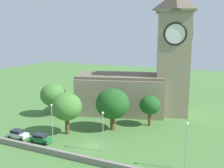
{
  "coord_description": "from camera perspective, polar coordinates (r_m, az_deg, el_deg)",
  "views": [
    {
      "loc": [
        23.15,
        -40.91,
        20.85
      ],
      "look_at": [
        -0.14,
        9.04,
        10.25
      ],
      "focal_mm": 43.23,
      "sensor_mm": 36.0,
      "label": 1
    }
  ],
  "objects": [
    {
      "name": "ground_plane",
      "position": [
        64.01,
        2.39,
        -8.13
      ],
      "size": [
        200.0,
        200.0,
        0.0
      ],
      "primitive_type": "plane",
      "color": "#477538"
    },
    {
      "name": "church",
      "position": [
        69.9,
        6.37,
        1.37
      ],
      "size": [
        30.45,
        18.19,
        30.38
      ],
      "color": "gray",
      "rests_on": "ground"
    },
    {
      "name": "quay_barrier",
      "position": [
        46.68,
        -7.86,
        -15.03
      ],
      "size": [
        58.31,
        0.7,
        1.06
      ],
      "primitive_type": "cube",
      "color": "gray",
      "rests_on": "ground"
    },
    {
      "name": "car_white",
      "position": [
        57.75,
        -19.29,
        -9.97
      ],
      "size": [
        4.14,
        2.37,
        1.77
      ],
      "color": "silver",
      "rests_on": "ground"
    },
    {
      "name": "car_green",
      "position": [
        54.46,
        -14.81,
        -11.06
      ],
      "size": [
        4.16,
        2.34,
        1.65
      ],
      "color": "#1E6B38",
      "rests_on": "ground"
    },
    {
      "name": "streetlamp_west_mid",
      "position": [
        53.66,
        -12.6,
        -6.71
      ],
      "size": [
        0.44,
        0.44,
        7.34
      ],
      "color": "#9EA0A5",
      "rests_on": "ground"
    },
    {
      "name": "streetlamp_central",
      "position": [
        47.71,
        -1.95,
        -8.71
      ],
      "size": [
        0.44,
        0.44,
        7.31
      ],
      "color": "#9EA0A5",
      "rests_on": "ground"
    },
    {
      "name": "streetlamp_east_mid",
      "position": [
        42.86,
        15.47,
        -11.12
      ],
      "size": [
        0.44,
        0.44,
        7.7
      ],
      "color": "#9EA0A5",
      "rests_on": "ground"
    },
    {
      "name": "tree_riverside_east",
      "position": [
        56.24,
        -9.58,
        -4.78
      ],
      "size": [
        6.31,
        6.31,
        8.7
      ],
      "color": "brown",
      "rests_on": "ground"
    },
    {
      "name": "tree_churchyard",
      "position": [
        69.41,
        -12.37,
        -2.28
      ],
      "size": [
        6.36,
        6.36,
        8.25
      ],
      "color": "brown",
      "rests_on": "ground"
    },
    {
      "name": "tree_riverside_west",
      "position": [
        61.22,
        8.01,
        -4.45
      ],
      "size": [
        4.7,
        4.7,
        6.93
      ],
      "color": "brown",
      "rests_on": "ground"
    },
    {
      "name": "tree_by_tower",
      "position": [
        57.8,
        0.11,
        -4.23
      ],
      "size": [
        7.26,
        7.26,
        9.08
      ],
      "color": "brown",
      "rests_on": "ground"
    }
  ]
}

